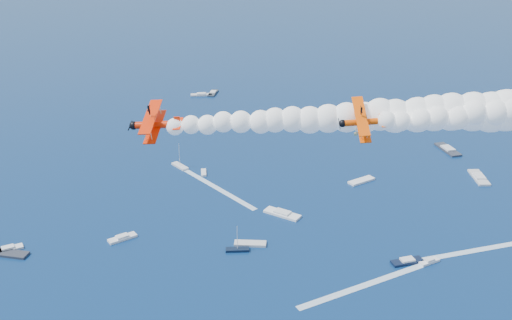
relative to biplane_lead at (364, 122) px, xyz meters
The scene contains 5 objects.
biplane_lead is the anchor object (origin of this frame).
biplane_trail 31.89m from the biplane_lead, 161.01° to the right, with size 8.36×9.37×5.65m, color #FF2905, non-canonical shape.
smoke_trail_trail 3.88m from the biplane_lead, 95.23° to the left, with size 60.84×32.67×11.94m, color white, non-canonical shape.
spectator_boats 102.32m from the biplane_lead, 109.44° to the left, with size 221.51×164.66×0.70m.
boat_wakes 94.83m from the biplane_lead, 97.16° to the left, with size 150.39×89.57×0.04m.
Camera 1 is at (54.25, -48.43, 89.36)m, focal length 42.45 mm.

